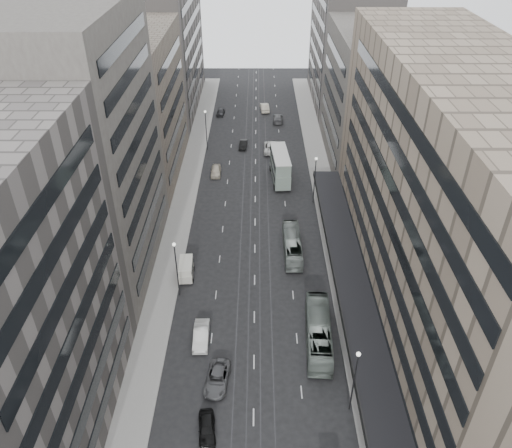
{
  "coord_description": "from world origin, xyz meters",
  "views": [
    {
      "loc": [
        0.33,
        -36.36,
        43.74
      ],
      "look_at": [
        0.18,
        19.84,
        5.8
      ],
      "focal_mm": 35.0,
      "sensor_mm": 36.0,
      "label": 1
    }
  ],
  "objects_px": {
    "sedan_2": "(217,378)",
    "bus_far": "(292,245)",
    "sedan_1": "(201,335)",
    "double_decker": "(280,166)",
    "bus_near": "(319,332)",
    "sedan_0": "(207,428)",
    "panel_van": "(186,269)"
  },
  "relations": [
    {
      "from": "sedan_2",
      "to": "bus_far",
      "type": "bearing_deg",
      "value": 74.93
    },
    {
      "from": "sedan_2",
      "to": "sedan_1",
      "type": "bearing_deg",
      "value": 117.62
    },
    {
      "from": "double_decker",
      "to": "sedan_1",
      "type": "bearing_deg",
      "value": -109.83
    },
    {
      "from": "bus_near",
      "to": "sedan_0",
      "type": "height_order",
      "value": "bus_near"
    },
    {
      "from": "bus_far",
      "to": "sedan_0",
      "type": "relative_size",
      "value": 2.47
    },
    {
      "from": "bus_near",
      "to": "sedan_2",
      "type": "xyz_separation_m",
      "value": [
        -11.24,
        -5.83,
        -0.88
      ]
    },
    {
      "from": "sedan_0",
      "to": "bus_far",
      "type": "bearing_deg",
      "value": 64.19
    },
    {
      "from": "bus_far",
      "to": "double_decker",
      "type": "relative_size",
      "value": 1.01
    },
    {
      "from": "bus_near",
      "to": "double_decker",
      "type": "distance_m",
      "value": 38.8
    },
    {
      "from": "double_decker",
      "to": "panel_van",
      "type": "xyz_separation_m",
      "value": [
        -13.61,
        -27.03,
        -1.51
      ]
    },
    {
      "from": "bus_near",
      "to": "bus_far",
      "type": "relative_size",
      "value": 1.14
    },
    {
      "from": "bus_far",
      "to": "sedan_0",
      "type": "distance_m",
      "value": 30.32
    },
    {
      "from": "panel_van",
      "to": "sedan_0",
      "type": "distance_m",
      "value": 23.75
    },
    {
      "from": "bus_far",
      "to": "sedan_2",
      "type": "relative_size",
      "value": 1.97
    },
    {
      "from": "bus_near",
      "to": "double_decker",
      "type": "height_order",
      "value": "double_decker"
    },
    {
      "from": "bus_near",
      "to": "panel_van",
      "type": "relative_size",
      "value": 2.85
    },
    {
      "from": "bus_near",
      "to": "sedan_2",
      "type": "relative_size",
      "value": 2.24
    },
    {
      "from": "sedan_1",
      "to": "sedan_2",
      "type": "bearing_deg",
      "value": -70.59
    },
    {
      "from": "double_decker",
      "to": "sedan_1",
      "type": "height_order",
      "value": "double_decker"
    },
    {
      "from": "bus_far",
      "to": "sedan_1",
      "type": "bearing_deg",
      "value": 55.27
    },
    {
      "from": "bus_near",
      "to": "bus_far",
      "type": "bearing_deg",
      "value": -79.94
    },
    {
      "from": "bus_near",
      "to": "sedan_0",
      "type": "bearing_deg",
      "value": 47.68
    },
    {
      "from": "bus_near",
      "to": "sedan_1",
      "type": "xyz_separation_m",
      "value": [
        -13.51,
        0.17,
        -0.77
      ]
    },
    {
      "from": "bus_far",
      "to": "panel_van",
      "type": "height_order",
      "value": "bus_far"
    },
    {
      "from": "sedan_1",
      "to": "sedan_2",
      "type": "xyz_separation_m",
      "value": [
        2.27,
        -6.0,
        -0.1
      ]
    },
    {
      "from": "double_decker",
      "to": "sedan_2",
      "type": "height_order",
      "value": "double_decker"
    },
    {
      "from": "panel_van",
      "to": "sedan_2",
      "type": "relative_size",
      "value": 0.79
    },
    {
      "from": "bus_far",
      "to": "sedan_0",
      "type": "height_order",
      "value": "bus_far"
    },
    {
      "from": "panel_van",
      "to": "sedan_0",
      "type": "relative_size",
      "value": 0.98
    },
    {
      "from": "double_decker",
      "to": "sedan_0",
      "type": "height_order",
      "value": "double_decker"
    },
    {
      "from": "sedan_0",
      "to": "sedan_1",
      "type": "xyz_separation_m",
      "value": [
        -1.64,
        11.8,
        0.12
      ]
    },
    {
      "from": "bus_near",
      "to": "sedan_2",
      "type": "height_order",
      "value": "bus_near"
    }
  ]
}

